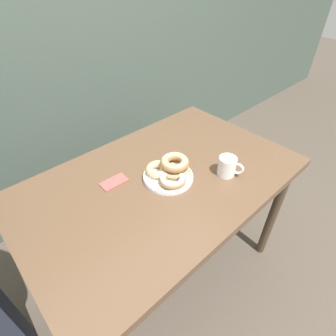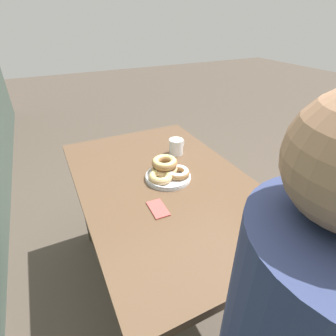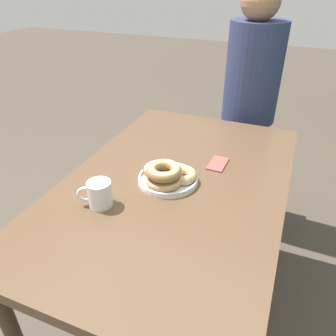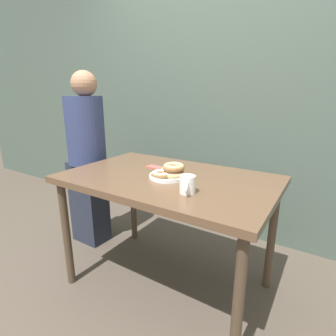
# 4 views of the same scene
# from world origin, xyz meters

# --- Properties ---
(ground_plane) EXTENTS (14.00, 14.00, 0.00)m
(ground_plane) POSITION_xyz_m (0.00, 0.00, 0.00)
(ground_plane) COLOR #4C4238
(dining_table) EXTENTS (1.26, 0.80, 0.77)m
(dining_table) POSITION_xyz_m (0.00, 0.19, 0.69)
(dining_table) COLOR brown
(dining_table) RESTS_ON ground_plane
(donut_plate) EXTENTS (0.25, 0.24, 0.09)m
(donut_plate) POSITION_xyz_m (0.03, 0.17, 0.81)
(donut_plate) COLOR white
(donut_plate) RESTS_ON dining_table
(coffee_mug) EXTENTS (0.08, 0.11, 0.09)m
(coffee_mug) POSITION_xyz_m (0.23, 0.01, 0.82)
(coffee_mug) COLOR white
(coffee_mug) RESTS_ON dining_table
(napkin) EXTENTS (0.12, 0.07, 0.01)m
(napkin) POSITION_xyz_m (-0.18, 0.31, 0.77)
(napkin) COLOR #BC4C47
(napkin) RESTS_ON dining_table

